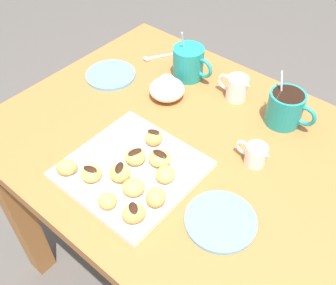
# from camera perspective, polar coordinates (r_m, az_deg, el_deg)

# --- Properties ---
(ground_plane) EXTENTS (8.00, 8.00, 0.00)m
(ground_plane) POSITION_cam_1_polar(r_m,az_deg,el_deg) (1.62, 1.49, -18.26)
(ground_plane) COLOR #514C47
(dining_table) EXTENTS (0.98, 0.77, 0.74)m
(dining_table) POSITION_cam_1_polar(r_m,az_deg,el_deg) (1.12, 2.05, -4.63)
(dining_table) COLOR #A36633
(dining_table) RESTS_ON ground_plane
(pastry_plate_square) EXTENTS (0.29, 0.29, 0.02)m
(pastry_plate_square) POSITION_cam_1_polar(r_m,az_deg,el_deg) (0.93, -5.34, -4.02)
(pastry_plate_square) COLOR white
(pastry_plate_square) RESTS_ON dining_table
(coffee_mug_teal_left) EXTENTS (0.14, 0.09, 0.15)m
(coffee_mug_teal_left) POSITION_cam_1_polar(r_m,az_deg,el_deg) (1.19, 3.09, 11.75)
(coffee_mug_teal_left) COLOR teal
(coffee_mug_teal_left) RESTS_ON dining_table
(coffee_mug_teal_right) EXTENTS (0.13, 0.09, 0.14)m
(coffee_mug_teal_right) POSITION_cam_1_polar(r_m,az_deg,el_deg) (1.07, 16.95, 4.95)
(coffee_mug_teal_right) COLOR teal
(coffee_mug_teal_right) RESTS_ON dining_table
(cream_pitcher_white) EXTENTS (0.10, 0.06, 0.07)m
(cream_pitcher_white) POSITION_cam_1_polar(r_m,az_deg,el_deg) (1.13, 10.04, 8.04)
(cream_pitcher_white) COLOR white
(cream_pitcher_white) RESTS_ON dining_table
(ice_cream_bowl) EXTENTS (0.10, 0.10, 0.08)m
(ice_cream_bowl) POSITION_cam_1_polar(r_m,az_deg,el_deg) (1.12, -0.15, 8.02)
(ice_cream_bowl) COLOR white
(ice_cream_bowl) RESTS_ON dining_table
(chocolate_sauce_pitcher) EXTENTS (0.09, 0.05, 0.06)m
(chocolate_sauce_pitcher) POSITION_cam_1_polar(r_m,az_deg,el_deg) (0.96, 12.76, -1.64)
(chocolate_sauce_pitcher) COLOR white
(chocolate_sauce_pitcher) RESTS_ON dining_table
(saucer_sky_left) EXTENTS (0.16, 0.16, 0.01)m
(saucer_sky_left) POSITION_cam_1_polar(r_m,az_deg,el_deg) (0.86, 7.74, -11.35)
(saucer_sky_left) COLOR #66A8DB
(saucer_sky_left) RESTS_ON dining_table
(saucer_sky_right) EXTENTS (0.15, 0.15, 0.01)m
(saucer_sky_right) POSITION_cam_1_polar(r_m,az_deg,el_deg) (1.23, -8.43, 9.81)
(saucer_sky_right) COLOR #66A8DB
(saucer_sky_right) RESTS_ON dining_table
(loose_spoon_near_saucer) EXTENTS (0.10, 0.14, 0.01)m
(loose_spoon_near_saucer) POSITION_cam_1_polar(r_m,az_deg,el_deg) (1.31, -1.11, 12.57)
(loose_spoon_near_saucer) COLOR silver
(loose_spoon_near_saucer) RESTS_ON dining_table
(beignet_0) EXTENTS (0.07, 0.07, 0.03)m
(beignet_0) POSITION_cam_1_polar(r_m,az_deg,el_deg) (0.93, -4.83, -2.10)
(beignet_0) COLOR #DBA351
(beignet_0) RESTS_ON pastry_plate_square
(chocolate_drizzle_0) EXTENTS (0.03, 0.04, 0.00)m
(chocolate_drizzle_0) POSITION_cam_1_polar(r_m,az_deg,el_deg) (0.92, -4.89, -1.35)
(chocolate_drizzle_0) COLOR black
(chocolate_drizzle_0) RESTS_ON beignet_0
(beignet_1) EXTENTS (0.05, 0.05, 0.04)m
(beignet_1) POSITION_cam_1_polar(r_m,az_deg,el_deg) (0.97, -2.11, 0.72)
(beignet_1) COLOR #DBA351
(beignet_1) RESTS_ON pastry_plate_square
(chocolate_drizzle_1) EXTENTS (0.03, 0.03, 0.00)m
(chocolate_drizzle_1) POSITION_cam_1_polar(r_m,az_deg,el_deg) (0.95, -2.15, 1.61)
(chocolate_drizzle_1) COLOR black
(chocolate_drizzle_1) RESTS_ON beignet_1
(beignet_2) EXTENTS (0.06, 0.06, 0.04)m
(beignet_2) POSITION_cam_1_polar(r_m,az_deg,el_deg) (0.85, -1.77, -8.03)
(beignet_2) COLOR #DBA351
(beignet_2) RESTS_ON pastry_plate_square
(beignet_3) EXTENTS (0.06, 0.06, 0.04)m
(beignet_3) POSITION_cam_1_polar(r_m,az_deg,el_deg) (0.93, -14.70, -3.52)
(beignet_3) COLOR #DBA351
(beignet_3) RESTS_ON pastry_plate_square
(beignet_4) EXTENTS (0.06, 0.06, 0.03)m
(beignet_4) POSITION_cam_1_polar(r_m,az_deg,el_deg) (0.91, -11.24, -4.52)
(beignet_4) COLOR #DBA351
(beignet_4) RESTS_ON pastry_plate_square
(chocolate_drizzle_4) EXTENTS (0.04, 0.03, 0.00)m
(chocolate_drizzle_4) POSITION_cam_1_polar(r_m,az_deg,el_deg) (0.90, -11.39, -3.83)
(chocolate_drizzle_4) COLOR black
(chocolate_drizzle_4) RESTS_ON beignet_4
(beignet_5) EXTENTS (0.07, 0.07, 0.03)m
(beignet_5) POSITION_cam_1_polar(r_m,az_deg,el_deg) (0.92, -1.18, -2.33)
(beignet_5) COLOR #DBA351
(beignet_5) RESTS_ON pastry_plate_square
(chocolate_drizzle_5) EXTENTS (0.04, 0.02, 0.00)m
(chocolate_drizzle_5) POSITION_cam_1_polar(r_m,az_deg,el_deg) (0.91, -1.19, -1.64)
(chocolate_drizzle_5) COLOR black
(chocolate_drizzle_5) RESTS_ON beignet_5
(beignet_6) EXTENTS (0.06, 0.06, 0.03)m
(beignet_6) POSITION_cam_1_polar(r_m,az_deg,el_deg) (0.89, -0.39, -4.70)
(beignet_6) COLOR #DBA351
(beignet_6) RESTS_ON pastry_plate_square
(beignet_7) EXTENTS (0.06, 0.05, 0.04)m
(beignet_7) POSITION_cam_1_polar(r_m,az_deg,el_deg) (0.90, -7.08, -4.48)
(beignet_7) COLOR #DBA351
(beignet_7) RESTS_ON pastry_plate_square
(chocolate_drizzle_7) EXTENTS (0.03, 0.04, 0.00)m
(chocolate_drizzle_7) POSITION_cam_1_polar(r_m,az_deg,el_deg) (0.88, -7.20, -3.64)
(chocolate_drizzle_7) COLOR black
(chocolate_drizzle_7) RESTS_ON beignet_7
(beignet_8) EXTENTS (0.06, 0.07, 0.04)m
(beignet_8) POSITION_cam_1_polar(r_m,az_deg,el_deg) (0.82, -5.04, -10.36)
(beignet_8) COLOR #DBA351
(beignet_8) RESTS_ON pastry_plate_square
(chocolate_drizzle_8) EXTENTS (0.04, 0.03, 0.00)m
(chocolate_drizzle_8) POSITION_cam_1_polar(r_m,az_deg,el_deg) (0.81, -5.14, -9.54)
(chocolate_drizzle_8) COLOR black
(chocolate_drizzle_8) RESTS_ON beignet_8
(beignet_9) EXTENTS (0.07, 0.07, 0.03)m
(beignet_9) POSITION_cam_1_polar(r_m,az_deg,el_deg) (0.87, -5.10, -6.56)
(beignet_9) COLOR #DBA351
(beignet_9) RESTS_ON pastry_plate_square
(beignet_10) EXTENTS (0.06, 0.06, 0.03)m
(beignet_10) POSITION_cam_1_polar(r_m,az_deg,el_deg) (0.85, -8.90, -8.46)
(beignet_10) COLOR #DBA351
(beignet_10) RESTS_ON pastry_plate_square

